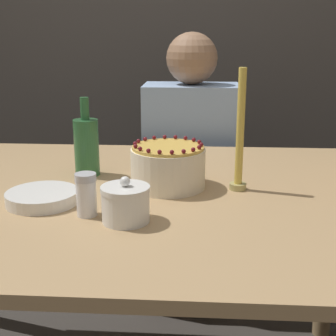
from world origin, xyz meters
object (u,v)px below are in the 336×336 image
(sugar_bowl, at_px, (126,204))
(candle, at_px, (240,140))
(bottle, at_px, (86,146))
(person_man_blue_shirt, at_px, (190,190))
(cake, at_px, (168,167))
(sugar_shaker, at_px, (86,194))

(sugar_bowl, xyz_separation_m, candle, (0.28, 0.25, 0.10))
(bottle, bearing_deg, person_man_blue_shirt, 62.69)
(cake, height_order, person_man_blue_shirt, person_man_blue_shirt)
(bottle, bearing_deg, sugar_bowl, -64.18)
(sugar_bowl, relative_size, sugar_shaker, 1.09)
(bottle, height_order, person_man_blue_shirt, person_man_blue_shirt)
(sugar_shaker, distance_m, person_man_blue_shirt, 1.01)
(sugar_shaker, distance_m, candle, 0.45)
(candle, relative_size, bottle, 1.40)
(cake, relative_size, person_man_blue_shirt, 0.18)
(candle, relative_size, person_man_blue_shirt, 0.28)
(cake, distance_m, sugar_bowl, 0.27)
(person_man_blue_shirt, bearing_deg, candle, 101.56)
(sugar_shaker, height_order, candle, candle)
(bottle, bearing_deg, sugar_shaker, -77.14)
(sugar_shaker, bearing_deg, cake, 51.78)
(person_man_blue_shirt, bearing_deg, bottle, 62.69)
(sugar_bowl, bearing_deg, candle, 41.77)
(cake, bearing_deg, candle, -2.99)
(candle, bearing_deg, sugar_bowl, -138.23)
(candle, height_order, person_man_blue_shirt, person_man_blue_shirt)
(cake, relative_size, sugar_bowl, 1.84)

